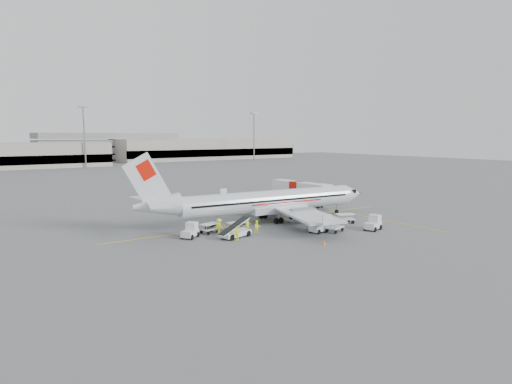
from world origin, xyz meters
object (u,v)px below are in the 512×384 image
(jet_bridge, at_px, (297,193))
(belt_loader, at_px, (236,226))
(tug_fore, at_px, (373,223))
(tug_aft, at_px, (190,230))
(tug_mid, at_px, (319,225))
(aircraft, at_px, (271,187))

(jet_bridge, bearing_deg, belt_loader, -147.72)
(jet_bridge, xyz_separation_m, tug_fore, (-5.72, -20.97, -1.01))
(belt_loader, distance_m, tug_aft, 5.20)
(jet_bridge, height_order, belt_loader, jet_bridge)
(jet_bridge, xyz_separation_m, tug_aft, (-25.99, -11.80, -1.07))
(jet_bridge, distance_m, belt_loader, 26.08)
(tug_fore, height_order, tug_mid, tug_fore)
(tug_fore, bearing_deg, jet_bridge, 59.15)
(tug_aft, bearing_deg, belt_loader, -69.68)
(aircraft, height_order, belt_loader, aircraft)
(belt_loader, height_order, tug_mid, belt_loader)
(tug_fore, relative_size, tug_aft, 1.07)
(aircraft, bearing_deg, tug_aft, -163.59)
(jet_bridge, height_order, tug_fore, jet_bridge)
(tug_fore, xyz_separation_m, tug_mid, (-6.39, 2.83, -0.04))
(jet_bridge, relative_size, tug_mid, 6.51)
(jet_bridge, bearing_deg, aircraft, -145.46)
(belt_loader, bearing_deg, tug_fore, -35.24)
(aircraft, bearing_deg, tug_mid, -81.16)
(jet_bridge, distance_m, tug_mid, 21.84)
(aircraft, distance_m, tug_fore, 14.12)
(jet_bridge, xyz_separation_m, tug_mid, (-12.11, -18.14, -1.06))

